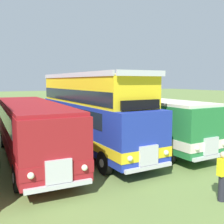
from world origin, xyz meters
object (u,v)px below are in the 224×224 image
bus_sixth_in_row (31,126)px  bus_eighth_in_row (141,118)px  bus_seventh_in_row (91,111)px  marshal_person (222,176)px

bus_sixth_in_row → bus_eighth_in_row: 6.89m
bus_seventh_in_row → bus_eighth_in_row: bearing=-0.8°
bus_sixth_in_row → bus_seventh_in_row: bus_seventh_in_row is taller
bus_seventh_in_row → marshal_person: (1.24, -8.10, -1.47)m
bus_seventh_in_row → marshal_person: 8.33m
bus_sixth_in_row → bus_seventh_in_row: bearing=2.0°
bus_seventh_in_row → bus_sixth_in_row: bearing=-178.0°
bus_eighth_in_row → marshal_person: bus_eighth_in_row is taller
bus_eighth_in_row → marshal_person: (-2.21, -8.05, -0.87)m
marshal_person → bus_sixth_in_row: bearing=120.4°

